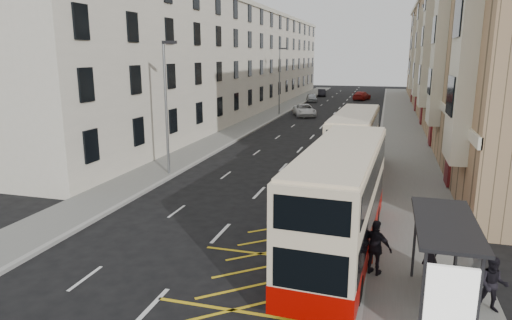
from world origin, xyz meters
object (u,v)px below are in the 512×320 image
(car_dark, at_px, (322,93))
(pedestrian_near, at_px, (430,255))
(double_decker_rear, at_px, (354,145))
(white_van, at_px, (304,110))
(car_silver, at_px, (312,98))
(street_lamp_near, at_px, (167,101))
(pedestrian_mid, at_px, (493,285))
(street_lamp_far, at_px, (280,77))
(double_decker_front, at_px, (341,201))
(pedestrian_far, at_px, (376,248))
(car_red, at_px, (362,96))
(bus_shelter, at_px, (451,251))

(car_dark, bearing_deg, pedestrian_near, -87.84)
(double_decker_rear, bearing_deg, white_van, 107.67)
(car_silver, bearing_deg, street_lamp_near, -104.41)
(pedestrian_near, relative_size, pedestrian_mid, 0.96)
(street_lamp_far, distance_m, pedestrian_mid, 44.80)
(street_lamp_near, xyz_separation_m, car_dark, (1.31, 57.75, -4.00))
(car_silver, bearing_deg, double_decker_front, -92.75)
(pedestrian_far, bearing_deg, street_lamp_far, -50.04)
(double_decker_rear, relative_size, car_dark, 2.61)
(pedestrian_near, bearing_deg, double_decker_front, -47.45)
(pedestrian_far, distance_m, car_red, 63.22)
(double_decker_rear, relative_size, car_silver, 2.59)
(pedestrian_near, distance_m, car_silver, 59.07)
(double_decker_front, height_order, pedestrian_near, double_decker_front)
(pedestrian_near, relative_size, pedestrian_far, 0.83)
(pedestrian_far, relative_size, car_red, 0.39)
(pedestrian_far, xyz_separation_m, car_dark, (-11.39, 68.03, -0.46))
(car_red, bearing_deg, street_lamp_far, 83.48)
(double_decker_front, relative_size, pedestrian_far, 5.58)
(double_decker_rear, bearing_deg, car_red, 94.28)
(double_decker_front, bearing_deg, street_lamp_near, 145.16)
(street_lamp_near, height_order, double_decker_rear, street_lamp_near)
(double_decker_rear, relative_size, car_red, 2.09)
(car_red, bearing_deg, bus_shelter, 109.52)
(white_van, relative_size, car_silver, 1.32)
(street_lamp_far, height_order, car_red, street_lamp_far)
(double_decker_front, relative_size, car_dark, 2.74)
(pedestrian_far, height_order, car_silver, pedestrian_far)
(bus_shelter, xyz_separation_m, pedestrian_far, (-1.99, 2.12, -1.04))
(double_decker_front, xyz_separation_m, double_decker_rear, (-0.35, 11.55, -0.09))
(double_decker_rear, distance_m, car_dark, 55.84)
(street_lamp_near, distance_m, white_van, 30.60)
(street_lamp_far, height_order, double_decker_rear, street_lamp_far)
(pedestrian_far, bearing_deg, bus_shelter, 155.75)
(street_lamp_far, xyz_separation_m, double_decker_rear, (11.00, -27.22, -2.60))
(street_lamp_far, bearing_deg, double_decker_rear, -68.00)
(pedestrian_near, height_order, white_van, pedestrian_near)
(car_red, bearing_deg, pedestrian_far, 107.90)
(double_decker_front, bearing_deg, bus_shelter, -44.43)
(street_lamp_near, height_order, double_decker_front, street_lamp_near)
(pedestrian_near, bearing_deg, double_decker_rear, -99.95)
(double_decker_rear, bearing_deg, double_decker_front, -86.71)
(street_lamp_near, relative_size, double_decker_rear, 0.79)
(pedestrian_far, height_order, car_red, pedestrian_far)
(bus_shelter, relative_size, pedestrian_near, 2.71)
(bus_shelter, xyz_separation_m, pedestrian_mid, (1.29, 0.71, -1.17))
(pedestrian_far, distance_m, car_silver, 58.93)
(double_decker_front, height_order, car_dark, double_decker_front)
(street_lamp_far, distance_m, car_silver, 17.99)
(street_lamp_far, distance_m, double_decker_front, 40.48)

